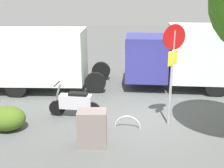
% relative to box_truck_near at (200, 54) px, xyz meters
% --- Properties ---
extents(ground_plane, '(60.00, 60.00, 0.00)m').
position_rel_box_truck_near_xyz_m(ground_plane, '(2.82, 3.05, -1.58)').
color(ground_plane, '#4E504F').
extents(box_truck_near, '(8.30, 2.76, 2.82)m').
position_rel_box_truck_near_xyz_m(box_truck_near, '(0.00, 0.00, 0.00)').
color(box_truck_near, black).
rests_on(box_truck_near, ground).
extents(box_truck_far, '(8.39, 2.28, 2.67)m').
position_rel_box_truck_near_xyz_m(box_truck_far, '(8.36, 0.25, -0.05)').
color(box_truck_far, black).
rests_on(box_truck_far, ground).
extents(motorcycle, '(1.81, 0.58, 1.20)m').
position_rel_box_truck_near_xyz_m(motorcycle, '(5.03, 3.12, -1.06)').
color(motorcycle, black).
rests_on(motorcycle, ground).
extents(stop_sign, '(0.71, 0.33, 3.24)m').
position_rel_box_truck_near_xyz_m(stop_sign, '(1.92, 3.67, 0.58)').
color(stop_sign, '#9E9EA3').
rests_on(stop_sign, ground).
extents(utility_cabinet, '(0.81, 0.54, 1.05)m').
position_rel_box_truck_near_xyz_m(utility_cabinet, '(4.29, 5.02, -1.06)').
color(utility_cabinet, slate).
rests_on(utility_cabinet, ground).
extents(bike_rack_hoop, '(0.85, 0.16, 0.85)m').
position_rel_box_truck_near_xyz_m(bike_rack_hoop, '(3.26, 3.95, -1.58)').
color(bike_rack_hoop, '#B7B7BC').
rests_on(bike_rack_hoop, ground).
extents(shrub_near_sign, '(1.13, 0.92, 0.77)m').
position_rel_box_truck_near_xyz_m(shrub_near_sign, '(7.01, 4.13, -1.20)').
color(shrub_near_sign, '#425D1A').
rests_on(shrub_near_sign, ground).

